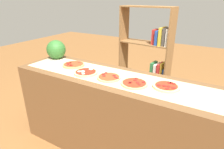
{
  "coord_description": "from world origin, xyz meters",
  "views": [
    {
      "loc": [
        0.87,
        -1.49,
        1.65
      ],
      "look_at": [
        0.0,
        0.0,
        0.94
      ],
      "focal_mm": 30.37,
      "sensor_mm": 36.0,
      "label": 1
    }
  ],
  "objects_px": {
    "pizza_pepperoni_2": "(109,77)",
    "pizza_pepperoni_0": "(74,65)",
    "pizza_mozzarella_1": "(86,72)",
    "pizza_pepperoni_4": "(166,86)",
    "bookshelf": "(150,64)",
    "pizza_pepperoni_3": "(134,83)",
    "watermelon": "(56,50)"
  },
  "relations": [
    {
      "from": "pizza_pepperoni_2",
      "to": "watermelon",
      "type": "height_order",
      "value": "watermelon"
    },
    {
      "from": "pizza_pepperoni_2",
      "to": "watermelon",
      "type": "distance_m",
      "value": 0.93
    },
    {
      "from": "pizza_mozzarella_1",
      "to": "pizza_pepperoni_3",
      "type": "height_order",
      "value": "pizza_mozzarella_1"
    },
    {
      "from": "pizza_mozzarella_1",
      "to": "bookshelf",
      "type": "height_order",
      "value": "bookshelf"
    },
    {
      "from": "pizza_mozzarella_1",
      "to": "pizza_pepperoni_4",
      "type": "bearing_deg",
      "value": 6.54
    },
    {
      "from": "pizza_mozzarella_1",
      "to": "watermelon",
      "type": "xyz_separation_m",
      "value": [
        -0.64,
        0.23,
        0.1
      ]
    },
    {
      "from": "pizza_pepperoni_4",
      "to": "bookshelf",
      "type": "distance_m",
      "value": 1.24
    },
    {
      "from": "pizza_mozzarella_1",
      "to": "pizza_pepperoni_4",
      "type": "distance_m",
      "value": 0.8
    },
    {
      "from": "pizza_pepperoni_0",
      "to": "pizza_pepperoni_3",
      "type": "height_order",
      "value": "pizza_pepperoni_0"
    },
    {
      "from": "pizza_pepperoni_2",
      "to": "watermelon",
      "type": "bearing_deg",
      "value": 166.59
    },
    {
      "from": "pizza_pepperoni_3",
      "to": "pizza_pepperoni_4",
      "type": "bearing_deg",
      "value": 16.27
    },
    {
      "from": "bookshelf",
      "to": "pizza_mozzarella_1",
      "type": "bearing_deg",
      "value": -103.09
    },
    {
      "from": "pizza_pepperoni_4",
      "to": "watermelon",
      "type": "distance_m",
      "value": 1.45
    },
    {
      "from": "bookshelf",
      "to": "watermelon",
      "type": "bearing_deg",
      "value": -133.47
    },
    {
      "from": "pizza_mozzarella_1",
      "to": "pizza_pepperoni_2",
      "type": "xyz_separation_m",
      "value": [
        0.27,
        0.02,
        -0.0
      ]
    },
    {
      "from": "pizza_pepperoni_2",
      "to": "pizza_pepperoni_4",
      "type": "relative_size",
      "value": 0.98
    },
    {
      "from": "pizza_pepperoni_3",
      "to": "watermelon",
      "type": "height_order",
      "value": "watermelon"
    },
    {
      "from": "pizza_pepperoni_2",
      "to": "pizza_pepperoni_3",
      "type": "height_order",
      "value": "pizza_pepperoni_2"
    },
    {
      "from": "pizza_pepperoni_0",
      "to": "pizza_mozzarella_1",
      "type": "xyz_separation_m",
      "value": [
        0.27,
        -0.12,
        0.0
      ]
    },
    {
      "from": "pizza_pepperoni_2",
      "to": "pizza_pepperoni_0",
      "type": "bearing_deg",
      "value": 168.86
    },
    {
      "from": "pizza_pepperoni_0",
      "to": "pizza_mozzarella_1",
      "type": "height_order",
      "value": "pizza_mozzarella_1"
    },
    {
      "from": "pizza_pepperoni_0",
      "to": "bookshelf",
      "type": "xyz_separation_m",
      "value": [
        0.54,
        1.07,
        -0.21
      ]
    },
    {
      "from": "pizza_pepperoni_2",
      "to": "bookshelf",
      "type": "distance_m",
      "value": 1.2
    },
    {
      "from": "pizza_pepperoni_0",
      "to": "watermelon",
      "type": "height_order",
      "value": "watermelon"
    },
    {
      "from": "pizza_pepperoni_3",
      "to": "bookshelf",
      "type": "height_order",
      "value": "bookshelf"
    },
    {
      "from": "pizza_pepperoni_3",
      "to": "bookshelf",
      "type": "distance_m",
      "value": 1.23
    },
    {
      "from": "pizza_pepperoni_3",
      "to": "pizza_pepperoni_4",
      "type": "distance_m",
      "value": 0.28
    },
    {
      "from": "pizza_mozzarella_1",
      "to": "watermelon",
      "type": "distance_m",
      "value": 0.68
    },
    {
      "from": "pizza_mozzarella_1",
      "to": "bookshelf",
      "type": "xyz_separation_m",
      "value": [
        0.28,
        1.19,
        -0.21
      ]
    },
    {
      "from": "pizza_pepperoni_0",
      "to": "watermelon",
      "type": "relative_size",
      "value": 1.04
    },
    {
      "from": "pizza_mozzarella_1",
      "to": "bookshelf",
      "type": "distance_m",
      "value": 1.24
    },
    {
      "from": "pizza_pepperoni_0",
      "to": "pizza_pepperoni_4",
      "type": "height_order",
      "value": "pizza_pepperoni_0"
    }
  ]
}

